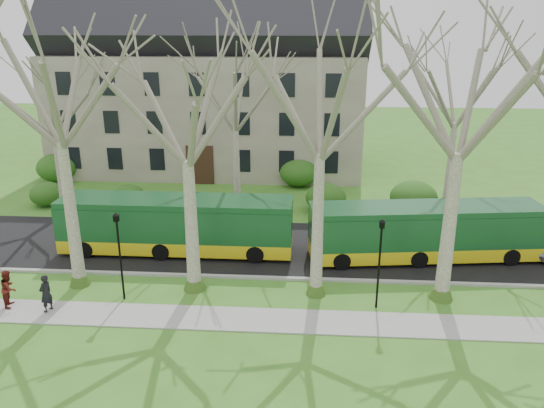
{
  "coord_description": "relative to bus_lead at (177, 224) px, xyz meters",
  "views": [
    {
      "loc": [
        2.62,
        -23.04,
        12.69
      ],
      "look_at": [
        0.86,
        3.0,
        3.61
      ],
      "focal_mm": 35.0,
      "sensor_mm": 36.0,
      "label": 1
    }
  ],
  "objects": [
    {
      "name": "tree_row_far",
      "position": [
        3.36,
        6.41,
        4.3
      ],
      "size": [
        33.0,
        7.0,
        12.0
      ],
      "color": "gray",
      "rests_on": "ground"
    },
    {
      "name": "hedges",
      "position": [
        0.02,
        9.41,
        -0.7
      ],
      "size": [
        30.6,
        8.6,
        2.0
      ],
      "color": "#254D16",
      "rests_on": "ground"
    },
    {
      "name": "ground",
      "position": [
        4.69,
        -4.59,
        -1.7
      ],
      "size": [
        120.0,
        120.0,
        0.0
      ],
      "primitive_type": "plane",
      "color": "#3C7020",
      "rests_on": "ground"
    },
    {
      "name": "pedestrian_b",
      "position": [
        -6.34,
        -6.63,
        -0.75
      ],
      "size": [
        0.85,
        0.99,
        1.78
      ],
      "primitive_type": "imported",
      "rotation": [
        0.0,
        0.0,
        1.8
      ],
      "color": "#5B1914",
      "rests_on": "sidewalk"
    },
    {
      "name": "tree_row_verge",
      "position": [
        4.69,
        -4.29,
        5.3
      ],
      "size": [
        49.0,
        7.0,
        14.0
      ],
      "color": "gray",
      "rests_on": "ground"
    },
    {
      "name": "pedestrian_a",
      "position": [
        -4.4,
        -7.01,
        -0.74
      ],
      "size": [
        0.63,
        0.76,
        1.79
      ],
      "primitive_type": "imported",
      "rotation": [
        0.0,
        0.0,
        -1.92
      ],
      "color": "black",
      "rests_on": "sidewalk"
    },
    {
      "name": "road",
      "position": [
        4.69,
        0.91,
        -1.67
      ],
      "size": [
        80.0,
        8.0,
        0.06
      ],
      "primitive_type": "cube",
      "color": "black",
      "rests_on": "ground"
    },
    {
      "name": "bus_lead",
      "position": [
        0.0,
        0.0,
        0.0
      ],
      "size": [
        13.13,
        2.75,
        3.28
      ],
      "primitive_type": null,
      "rotation": [
        0.0,
        0.0,
        -0.0
      ],
      "color": "#154B23",
      "rests_on": "road"
    },
    {
      "name": "sidewalk",
      "position": [
        4.69,
        -7.09,
        -1.67
      ],
      "size": [
        70.0,
        2.0,
        0.06
      ],
      "primitive_type": "cube",
      "color": "gray",
      "rests_on": "ground"
    },
    {
      "name": "building",
      "position": [
        -1.31,
        19.41,
        6.37
      ],
      "size": [
        26.5,
        12.2,
        16.0
      ],
      "color": "gray",
      "rests_on": "ground"
    },
    {
      "name": "lamp_row",
      "position": [
        4.69,
        -5.59,
        0.87
      ],
      "size": [
        36.22,
        0.22,
        4.3
      ],
      "color": "black",
      "rests_on": "ground"
    },
    {
      "name": "curb",
      "position": [
        4.69,
        -3.09,
        -1.63
      ],
      "size": [
        80.0,
        0.25,
        0.14
      ],
      "primitive_type": "cube",
      "color": "#A5A39E",
      "rests_on": "ground"
    },
    {
      "name": "bus_follow",
      "position": [
        13.93,
        0.02,
        -0.05
      ],
      "size": [
        12.94,
        4.22,
        3.18
      ],
      "primitive_type": null,
      "rotation": [
        0.0,
        0.0,
        0.13
      ],
      "color": "#154B23",
      "rests_on": "road"
    }
  ]
}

